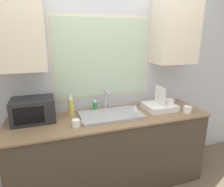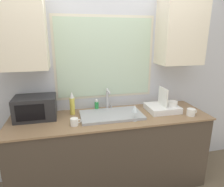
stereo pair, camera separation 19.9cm
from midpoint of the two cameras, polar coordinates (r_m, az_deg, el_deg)
name	(u,v)px [view 2 (the right image)]	position (r m, az deg, el deg)	size (l,w,h in m)	color
countertop	(111,151)	(2.51, 2.03, -16.11)	(2.26, 0.67, 0.90)	#42382D
wall_back	(105,67)	(2.45, 0.36, 7.44)	(6.00, 0.38, 2.60)	silver
sink_basin	(111,115)	(2.29, 2.31, -6.18)	(0.70, 0.39, 0.03)	#9EA0A5
faucet	(108,98)	(2.44, 1.15, -1.31)	(0.08, 0.16, 0.27)	#B7B7BC
microwave	(36,108)	(2.32, -18.76, -3.86)	(0.44, 0.31, 0.25)	#232326
dish_rack	(163,107)	(2.54, 16.61, -3.76)	(0.37, 0.32, 0.29)	white
spray_bottle	(72,104)	(2.34, -8.93, -2.95)	(0.06, 0.06, 0.27)	#D8CC4C
soap_bottle	(97,106)	(2.44, -2.08, -3.62)	(0.05, 0.05, 0.14)	#268C3F
mug_near_sink	(74,122)	(2.08, -7.98, -8.07)	(0.11, 0.08, 0.08)	white
wine_glass	(135,109)	(2.16, 9.20, -4.50)	(0.06, 0.06, 0.18)	silver
mug_by_rack	(191,112)	(2.51, 23.81, -4.95)	(0.13, 0.09, 0.08)	white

